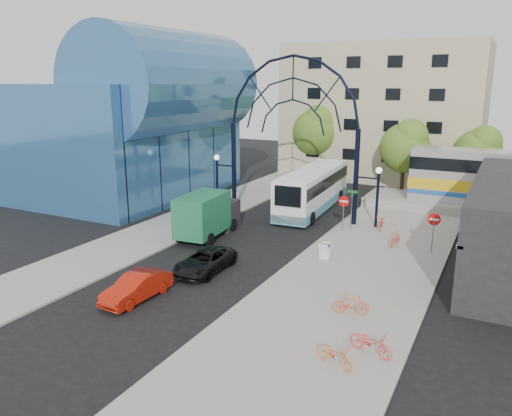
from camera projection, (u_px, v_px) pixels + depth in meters
The scene contains 22 objects.
ground at pixel (186, 279), 26.50m from camera, with size 120.00×120.00×0.00m, color black.
sidewalk_east at pixel (355, 279), 26.39m from camera, with size 8.00×56.00×0.12m, color gray.
plaza_west at pixel (159, 232), 34.53m from camera, with size 5.00×50.00×0.12m, color gray.
gateway_arch at pixel (293, 104), 36.45m from camera, with size 13.64×0.44×12.10m.
stop_sign at pixel (344, 204), 34.23m from camera, with size 0.80×0.07×2.50m.
do_not_enter_sign at pixel (434, 223), 29.76m from camera, with size 0.76×0.07×2.48m.
street_name_sign at pixel (352, 201), 34.53m from camera, with size 0.70×0.70×2.80m.
sandwich_board at pixel (325, 249), 28.99m from camera, with size 0.55×0.61×0.99m.
transit_hall at pixel (139, 122), 44.55m from camera, with size 16.50×18.00×14.50m.
apartment_block at pixel (385, 112), 54.03m from camera, with size 20.00×12.10×14.00m.
tree_north_a at pixel (406, 145), 45.00m from camera, with size 4.48×4.48×7.00m.
tree_north_b at pixel (317, 129), 52.71m from camera, with size 5.12×5.12×8.00m.
tree_north_c at pixel (479, 150), 44.15m from camera, with size 4.16×4.16×6.50m.
city_bus at pixel (313, 189), 40.46m from camera, with size 3.43×12.20×3.31m.
green_truck at pixel (208, 215), 33.49m from camera, with size 2.77×6.18×3.03m.
black_suv at pixel (205, 261), 27.42m from camera, with size 2.01×4.35×1.21m, color black.
red_sedan at pixel (136, 287), 23.87m from camera, with size 1.35×3.88×1.28m, color #AC190A.
bike_near_a at pixel (381, 222), 34.93m from camera, with size 0.66×1.90×1.00m, color #E04D2C.
bike_near_b at pixel (395, 238), 31.43m from camera, with size 0.46×1.63×0.98m, color #D94C2B.
bike_far_a at pixel (371, 342), 18.91m from camera, with size 0.63×1.82×0.95m, color #F63931.
bike_far_b at pixel (351, 304), 22.18m from camera, with size 0.45×1.59×0.96m, color #DC592C.
bike_far_c at pixel (335, 354), 18.17m from camera, with size 0.58×1.66×0.87m, color orange.
Camera 1 is at (14.61, -20.31, 10.22)m, focal length 35.00 mm.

